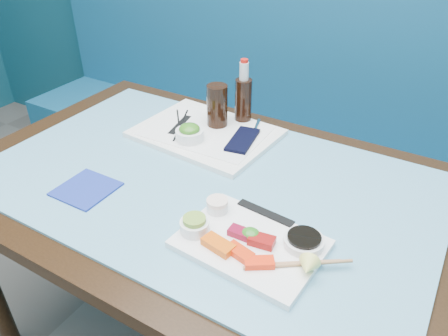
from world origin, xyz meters
The scene contains 34 objects.
booth_bench centered at (0.00, 2.29, 0.37)m, with size 3.00×0.56×1.17m.
dining_table centered at (0.00, 1.45, 0.67)m, with size 1.40×0.90×0.75m.
glass_top centered at (0.00, 1.45, 0.75)m, with size 1.22×0.76×0.01m, color #5E9FBD.
sashimi_plate centered at (0.23, 1.28, 0.77)m, with size 0.31×0.22×0.02m, color white.
salmon_left centered at (0.18, 1.22, 0.78)m, with size 0.07×0.04×0.02m, color #EB5609.
salmon_mid centered at (0.23, 1.23, 0.78)m, with size 0.06×0.03×0.02m, color red.
salmon_right centered at (0.28, 1.22, 0.78)m, with size 0.06×0.03×0.01m, color #FD2B0A.
tuna_left centered at (0.20, 1.28, 0.78)m, with size 0.05×0.03×0.02m, color maroon.
tuna_right centered at (0.26, 1.28, 0.78)m, with size 0.06×0.03×0.02m, color maroon.
seaweed_garnish centered at (0.23, 1.29, 0.79)m, with size 0.04×0.04×0.02m, color #29741A.
ramekin_wasabi centered at (0.11, 1.24, 0.79)m, with size 0.07×0.07×0.03m, color white.
wasabi_fill centered at (0.11, 1.24, 0.81)m, with size 0.05×0.05×0.01m, color olive.
ramekin_ginger centered at (0.11, 1.33, 0.78)m, with size 0.05×0.05×0.02m, color white.
ginger_fill centered at (0.11, 1.33, 0.80)m, with size 0.05×0.05×0.01m, color #F7DCCB.
soy_dish centered at (0.34, 1.33, 0.78)m, with size 0.09×0.09×0.02m, color white.
soy_fill centered at (0.34, 1.33, 0.80)m, with size 0.07×0.07×0.01m, color black.
lemon_wedge centered at (0.38, 1.25, 0.80)m, with size 0.05×0.05×0.04m, color #FDFF78.
chopstick_sleeve centered at (0.22, 1.38, 0.78)m, with size 0.15×0.02×0.00m, color black.
wooden_chopstick_a centered at (0.34, 1.26, 0.78)m, with size 0.01×0.01×0.20m, color #AB7450.
wooden_chopstick_b centered at (0.35, 1.26, 0.78)m, with size 0.01×0.01×0.23m, color #A6764E.
serving_tray centered at (-0.13, 1.66, 0.77)m, with size 0.43×0.32×0.02m, color white.
paper_placemat centered at (-0.13, 1.66, 0.78)m, with size 0.37×0.26×0.00m, color white.
seaweed_bowl centered at (-0.14, 1.58, 0.79)m, with size 0.09×0.09×0.03m, color white.
seaweed_salad centered at (-0.14, 1.58, 0.81)m, with size 0.06×0.06×0.03m, color #34751B.
cola_glass centered at (-0.12, 1.71, 0.84)m, with size 0.07×0.07×0.14m, color black.
navy_pouch centered at (0.00, 1.66, 0.78)m, with size 0.07×0.15×0.01m, color black.
fork centered at (-0.01, 1.76, 0.78)m, with size 0.01×0.01×0.09m, color silver.
black_chopstick_a centered at (-0.23, 1.65, 0.78)m, with size 0.01×0.01×0.22m, color black.
black_chopstick_b centered at (-0.23, 1.65, 0.78)m, with size 0.01×0.01×0.22m, color black.
tray_sleeve centered at (-0.23, 1.65, 0.78)m, with size 0.02×0.14×0.00m, color black.
cola_bottle_body centered at (-0.07, 1.79, 0.84)m, with size 0.06×0.06×0.16m, color black.
cola_bottle_neck centered at (-0.07, 1.79, 0.94)m, with size 0.03×0.03×0.06m, color silver.
cola_bottle_cap centered at (-0.07, 1.79, 0.98)m, with size 0.02×0.02×0.01m, color red.
blue_napkin centered at (-0.24, 1.24, 0.76)m, with size 0.14×0.14×0.01m, color navy.
Camera 1 is at (0.55, 0.63, 1.44)m, focal length 35.00 mm.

